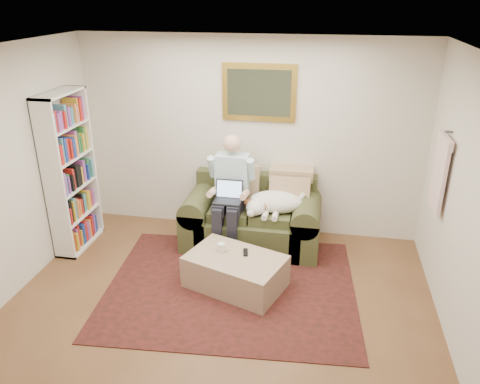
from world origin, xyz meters
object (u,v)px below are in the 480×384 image
(seated_man, at_px, (230,196))
(sleeping_dog, at_px, (276,202))
(coffee_mug, at_px, (221,247))
(laptop, at_px, (228,195))
(bookshelf, at_px, (70,173))
(ottoman, at_px, (236,272))
(sofa, at_px, (252,223))

(seated_man, height_order, sleeping_dog, seated_man)
(seated_man, bearing_deg, coffee_mug, -85.60)
(laptop, relative_size, sleeping_dog, 0.47)
(seated_man, bearing_deg, bookshelf, -172.24)
(seated_man, distance_m, ottoman, 1.03)
(sleeping_dog, xyz_separation_m, coffee_mug, (-0.51, -0.82, -0.24))
(sleeping_dog, distance_m, bookshelf, 2.58)
(ottoman, relative_size, coffee_mug, 10.41)
(bookshelf, bearing_deg, laptop, 5.82)
(seated_man, relative_size, coffee_mug, 14.62)
(laptop, bearing_deg, sleeping_dog, 13.64)
(ottoman, bearing_deg, seated_man, 105.91)
(sleeping_dog, relative_size, bookshelf, 0.36)
(laptop, xyz_separation_m, coffee_mug, (0.06, -0.68, -0.34))
(coffee_mug, bearing_deg, ottoman, -25.94)
(sleeping_dog, bearing_deg, sofa, 164.26)
(sofa, xyz_separation_m, seated_man, (-0.26, -0.16, 0.43))
(coffee_mug, relative_size, bookshelf, 0.05)
(seated_man, height_order, bookshelf, bookshelf)
(bookshelf, bearing_deg, seated_man, 7.76)
(ottoman, bearing_deg, bookshelf, 165.40)
(seated_man, height_order, laptop, seated_man)
(sofa, relative_size, ottoman, 1.67)
(laptop, relative_size, ottoman, 0.32)
(ottoman, distance_m, coffee_mug, 0.31)
(sofa, height_order, bookshelf, bookshelf)
(sofa, height_order, ottoman, sofa)
(bookshelf, bearing_deg, coffee_mug, -13.51)
(sofa, xyz_separation_m, coffee_mug, (-0.20, -0.91, 0.13))
(ottoman, distance_m, bookshelf, 2.41)
(ottoman, xyz_separation_m, coffee_mug, (-0.18, 0.09, 0.24))
(ottoman, height_order, coffee_mug, coffee_mug)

